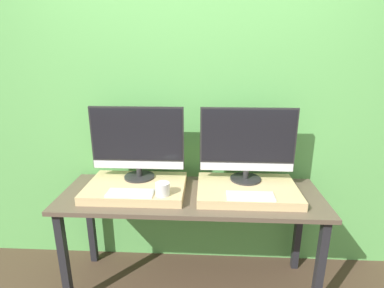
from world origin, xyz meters
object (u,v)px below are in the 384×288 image
Objects in this scene: monitor_right at (248,143)px; keyboard_right at (251,196)px; monitor_left at (137,141)px; keyboard_left at (130,193)px; mug at (163,189)px.

keyboard_right is at bearing -90.00° from monitor_right.
monitor_right reaches higher than keyboard_right.
keyboard_right is at bearing -19.16° from monitor_left.
monitor_right is at bearing 19.16° from keyboard_left.
monitor_right is (0.77, 0.00, 0.00)m from monitor_left.
monitor_left reaches higher than keyboard_left.
keyboard_right is (0.00, -0.27, -0.27)m from monitor_right.
keyboard_left is at bearing 180.00° from keyboard_right.
monitor_left is 1.00× the size of monitor_right.
monitor_left is at bearing 180.00° from monitor_right.
monitor_left is 2.19× the size of keyboard_right.
monitor_right is at bearing 90.00° from keyboard_right.
mug is (0.21, 0.00, 0.03)m from keyboard_left.
keyboard_left is 0.77m from keyboard_right.
keyboard_left is 0.46× the size of monitor_right.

